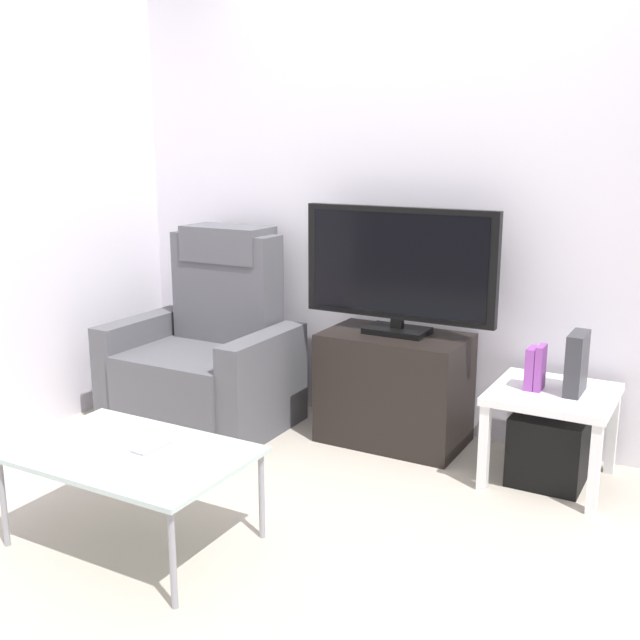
# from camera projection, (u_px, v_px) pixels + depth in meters

# --- Properties ---
(ground_plane) EXTENTS (6.40, 6.40, 0.00)m
(ground_plane) POSITION_uv_depth(u_px,v_px,m) (331.00, 510.00, 3.26)
(ground_plane) COLOR #B2A899
(wall_back) EXTENTS (6.40, 0.06, 2.60)m
(wall_back) POSITION_uv_depth(u_px,v_px,m) (435.00, 190.00, 3.92)
(wall_back) COLOR silver
(wall_back) RESTS_ON ground
(wall_side) EXTENTS (0.06, 4.48, 2.60)m
(wall_side) POSITION_uv_depth(u_px,v_px,m) (6.00, 191.00, 3.85)
(wall_side) COLOR silver
(wall_side) RESTS_ON ground
(tv_stand) EXTENTS (0.74, 0.44, 0.58)m
(tv_stand) POSITION_uv_depth(u_px,v_px,m) (394.00, 388.00, 3.95)
(tv_stand) COLOR black
(tv_stand) RESTS_ON ground
(television) EXTENTS (1.03, 0.20, 0.65)m
(television) POSITION_uv_depth(u_px,v_px,m) (398.00, 268.00, 3.82)
(television) COLOR black
(television) RESTS_ON tv_stand
(recliner_armchair) EXTENTS (0.98, 0.78, 1.08)m
(recliner_armchair) POSITION_uv_depth(u_px,v_px,m) (208.00, 355.00, 4.26)
(recliner_armchair) COLOR #515156
(recliner_armchair) RESTS_ON ground
(side_table) EXTENTS (0.54, 0.54, 0.44)m
(side_table) POSITION_uv_depth(u_px,v_px,m) (552.00, 405.00, 3.45)
(side_table) COLOR white
(side_table) RESTS_ON ground
(subwoofer_box) EXTENTS (0.33, 0.33, 0.33)m
(subwoofer_box) POSITION_uv_depth(u_px,v_px,m) (549.00, 448.00, 3.50)
(subwoofer_box) COLOR black
(subwoofer_box) RESTS_ON ground
(book_leftmost) EXTENTS (0.04, 0.11, 0.19)m
(book_leftmost) POSITION_uv_depth(u_px,v_px,m) (532.00, 368.00, 3.45)
(book_leftmost) COLOR purple
(book_leftmost) RESTS_ON side_table
(book_middle) EXTENTS (0.03, 0.11, 0.21)m
(book_middle) POSITION_uv_depth(u_px,v_px,m) (540.00, 368.00, 3.43)
(book_middle) COLOR purple
(book_middle) RESTS_ON side_table
(game_console) EXTENTS (0.07, 0.20, 0.28)m
(game_console) POSITION_uv_depth(u_px,v_px,m) (577.00, 363.00, 3.37)
(game_console) COLOR #333338
(game_console) RESTS_ON side_table
(coffee_table) EXTENTS (0.90, 0.60, 0.38)m
(coffee_table) POSITION_uv_depth(u_px,v_px,m) (131.00, 457.00, 2.92)
(coffee_table) COLOR #B2C6C1
(coffee_table) RESTS_ON ground
(cell_phone) EXTENTS (0.08, 0.16, 0.01)m
(cell_phone) POSITION_uv_depth(u_px,v_px,m) (151.00, 447.00, 2.94)
(cell_phone) COLOR #B7B7BC
(cell_phone) RESTS_ON coffee_table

